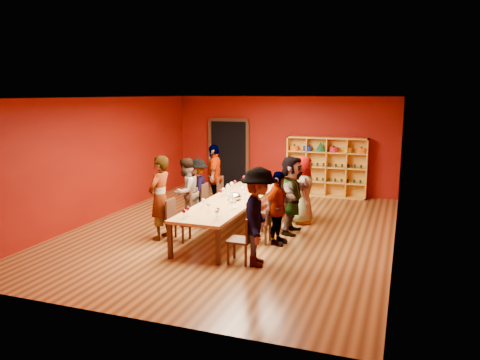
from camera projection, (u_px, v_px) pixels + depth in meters
name	position (u px, v px, depth m)	size (l,w,h in m)	color
room_shell	(234.00, 165.00, 10.48)	(7.10, 9.10, 3.04)	#5A3617
tasting_table	(234.00, 200.00, 10.62)	(1.10, 4.50, 0.75)	tan
doorway	(229.00, 154.00, 15.25)	(1.40, 0.17, 2.30)	black
shelving_unit	(327.00, 164.00, 14.11)	(2.40, 0.40, 1.80)	gold
chair_person_left_1	(175.00, 218.00, 9.91)	(0.42, 0.42, 0.89)	#311C10
person_left_1	(160.00, 198.00, 9.95)	(0.66, 0.48, 1.81)	beige
chair_person_left_2	(198.00, 206.00, 10.98)	(0.42, 0.42, 0.89)	#311C10
person_left_2	(186.00, 192.00, 11.02)	(0.78, 0.43, 1.60)	#131536
chair_person_left_3	(209.00, 200.00, 11.56)	(0.42, 0.42, 0.89)	#311C10
person_left_3	(198.00, 189.00, 11.61)	(0.98, 0.40, 1.51)	pink
chair_person_left_4	(224.00, 192.00, 12.53)	(0.42, 0.42, 0.89)	#311C10
person_left_4	(214.00, 177.00, 12.55)	(1.03, 0.47, 1.75)	silver
chair_person_right_0	(244.00, 237.00, 8.57)	(0.42, 0.42, 0.89)	#311C10
person_right_0	(258.00, 217.00, 8.41)	(1.17, 0.48, 1.81)	#4D4E53
chair_person_right_1	(264.00, 220.00, 9.74)	(0.42, 0.42, 0.89)	#311C10
person_right_1	(277.00, 208.00, 9.60)	(0.90, 0.41, 1.54)	#5578B0
chair_person_right_2	(275.00, 210.00, 10.57)	(0.42, 0.42, 0.89)	#311C10
person_right_2	(292.00, 195.00, 10.38)	(1.62, 0.47, 1.75)	#535359
chair_person_right_3	(285.00, 201.00, 11.39)	(0.42, 0.42, 0.89)	#311C10
person_right_3	(303.00, 190.00, 11.19)	(0.79, 0.43, 1.62)	beige
chair_person_right_4	(289.00, 198.00, 11.81)	(0.42, 0.42, 0.89)	#311C10
person_right_4	(301.00, 188.00, 11.67)	(0.55, 0.40, 1.52)	#131535
wine_glass_0	(231.00, 202.00, 9.55)	(0.08, 0.08, 0.20)	silver
wine_glass_1	(232.00, 184.00, 11.36)	(0.09, 0.09, 0.22)	silver
wine_glass_2	(221.00, 191.00, 10.69)	(0.07, 0.07, 0.18)	silver
wine_glass_3	(246.00, 177.00, 12.37)	(0.09, 0.09, 0.22)	silver
wine_glass_4	(244.00, 194.00, 10.45)	(0.07, 0.07, 0.18)	silver
wine_glass_5	(267.00, 179.00, 12.01)	(0.09, 0.09, 0.22)	silver
wine_glass_6	(251.00, 192.00, 10.56)	(0.08, 0.08, 0.21)	silver
wine_glass_7	(258.00, 186.00, 11.28)	(0.08, 0.08, 0.20)	silver
wine_glass_8	(203.00, 201.00, 9.68)	(0.08, 0.08, 0.20)	silver
wine_glass_9	(235.00, 182.00, 11.71)	(0.08, 0.08, 0.20)	silver
wine_glass_10	(184.00, 212.00, 8.85)	(0.08, 0.08, 0.19)	silver
wine_glass_11	(188.00, 209.00, 9.04)	(0.08, 0.08, 0.19)	silver
wine_glass_12	(228.00, 196.00, 10.26)	(0.07, 0.07, 0.18)	silver
wine_glass_13	(270.00, 178.00, 12.27)	(0.08, 0.08, 0.19)	silver
wine_glass_14	(235.00, 202.00, 9.64)	(0.07, 0.07, 0.18)	silver
wine_glass_15	(208.00, 205.00, 9.34)	(0.08, 0.08, 0.21)	silver
wine_glass_16	(218.00, 210.00, 8.99)	(0.07, 0.07, 0.18)	silver
wine_glass_17	(223.00, 190.00, 10.74)	(0.08, 0.08, 0.21)	silver
wine_glass_18	(243.00, 189.00, 10.85)	(0.09, 0.09, 0.21)	silver
wine_glass_19	(246.00, 182.00, 11.77)	(0.08, 0.08, 0.19)	silver
wine_glass_20	(217.00, 212.00, 8.78)	(0.08, 0.08, 0.21)	silver
wine_glass_21	(244.00, 178.00, 12.25)	(0.09, 0.09, 0.22)	silver
spittoon_bowl	(234.00, 196.00, 10.42)	(0.33, 0.33, 0.18)	#B8BBC0
carafe_a	(228.00, 190.00, 10.91)	(0.12, 0.12, 0.26)	silver
carafe_b	(231.00, 198.00, 10.09)	(0.10, 0.10, 0.25)	silver
wine_bottle	(258.00, 181.00, 11.98)	(0.10, 0.10, 0.33)	#133619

